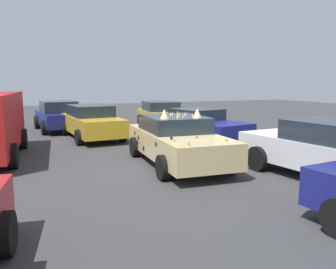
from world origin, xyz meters
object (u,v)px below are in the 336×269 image
(parked_sedan_far_right, at_px, (327,150))
(parked_sedan_row_back_center, at_px, (91,121))
(art_car_decorated, at_px, (177,140))
(parked_sedan_behind_right, at_px, (202,125))
(parked_sedan_behind_left, at_px, (58,116))
(parked_sedan_far_left, at_px, (162,115))

(parked_sedan_far_right, relative_size, parked_sedan_row_back_center, 0.99)
(art_car_decorated, bearing_deg, parked_sedan_row_back_center, -162.40)
(parked_sedan_behind_right, distance_m, parked_sedan_behind_left, 7.57)
(art_car_decorated, distance_m, parked_sedan_far_right, 4.00)
(art_car_decorated, xyz_separation_m, parked_sedan_far_right, (-2.93, -2.73, 0.03))
(parked_sedan_far_left, relative_size, parked_sedan_far_right, 1.04)
(parked_sedan_far_right, relative_size, parked_sedan_behind_right, 1.08)
(parked_sedan_behind_left, bearing_deg, parked_sedan_far_right, -160.67)
(parked_sedan_far_left, relative_size, parked_sedan_behind_right, 1.12)
(parked_sedan_behind_right, bearing_deg, parked_sedan_row_back_center, -135.59)
(art_car_decorated, distance_m, parked_sedan_behind_left, 9.16)
(art_car_decorated, relative_size, parked_sedan_far_right, 1.05)
(parked_sedan_far_left, xyz_separation_m, parked_sedan_behind_right, (-4.45, 0.15, -0.03))
(art_car_decorated, distance_m, parked_sedan_far_left, 8.01)
(parked_sedan_far_right, height_order, parked_sedan_behind_right, parked_sedan_far_right)
(parked_sedan_far_left, distance_m, parked_sedan_far_right, 10.47)
(parked_sedan_far_left, bearing_deg, parked_sedan_row_back_center, -59.24)
(parked_sedan_far_right, height_order, parked_sedan_behind_left, parked_sedan_behind_left)
(parked_sedan_behind_right, bearing_deg, art_car_decorated, -50.66)
(parked_sedan_far_right, height_order, parked_sedan_row_back_center, parked_sedan_far_right)
(art_car_decorated, xyz_separation_m, parked_sedan_row_back_center, (5.78, 1.33, 0.01))
(parked_sedan_far_left, relative_size, parked_sedan_behind_left, 1.15)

